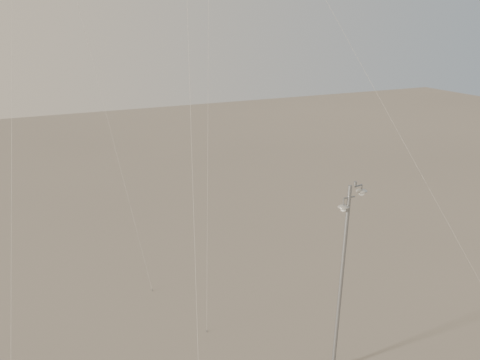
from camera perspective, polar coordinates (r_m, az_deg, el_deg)
name	(u,v)px	position (r m, az deg, el deg)	size (l,w,h in m)	color
street_lamp	(343,273)	(31.09, 8.81, -7.82)	(1.62, 0.69, 9.14)	gray
kite_3	(12,83)	(22.84, -18.87, 7.81)	(3.08, 7.43, 19.20)	#983016
kite_4	(327,3)	(36.85, 7.40, 14.72)	(9.44, 11.23, 23.26)	#312A29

